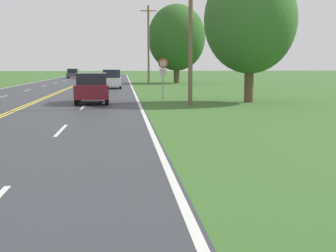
{
  "coord_description": "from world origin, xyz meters",
  "views": [
    {
      "loc": [
        5.34,
        0.38,
        2.21
      ],
      "look_at": [
        6.33,
        10.66,
        0.87
      ],
      "focal_mm": 50.0,
      "sensor_mm": 36.0,
      "label": 1
    }
  ],
  "objects_px": {
    "car_white_van_approaching": "(112,79)",
    "car_dark_grey_van_mid_near": "(73,73)",
    "tree_left_verge": "(250,20)",
    "car_maroon_suv_nearest": "(92,87)",
    "traffic_sign": "(163,69)",
    "tree_right_cluster": "(177,38)"
  },
  "relations": [
    {
      "from": "tree_right_cluster",
      "to": "car_dark_grey_van_mid_near",
      "type": "bearing_deg",
      "value": 121.73
    },
    {
      "from": "tree_left_verge",
      "to": "car_white_van_approaching",
      "type": "relative_size",
      "value": 1.95
    },
    {
      "from": "tree_left_verge",
      "to": "tree_right_cluster",
      "type": "distance_m",
      "value": 31.49
    },
    {
      "from": "traffic_sign",
      "to": "car_white_van_approaching",
      "type": "relative_size",
      "value": 0.64
    },
    {
      "from": "car_white_van_approaching",
      "to": "car_dark_grey_van_mid_near",
      "type": "distance_m",
      "value": 39.2
    },
    {
      "from": "tree_left_verge",
      "to": "car_white_van_approaching",
      "type": "distance_m",
      "value": 20.51
    },
    {
      "from": "tree_left_verge",
      "to": "car_dark_grey_van_mid_near",
      "type": "distance_m",
      "value": 59.05
    },
    {
      "from": "car_maroon_suv_nearest",
      "to": "car_dark_grey_van_mid_near",
      "type": "distance_m",
      "value": 56.92
    },
    {
      "from": "traffic_sign",
      "to": "car_dark_grey_van_mid_near",
      "type": "bearing_deg",
      "value": 101.76
    },
    {
      "from": "tree_right_cluster",
      "to": "car_dark_grey_van_mid_near",
      "type": "xyz_separation_m",
      "value": [
        -15.54,
        25.13,
        -4.82
      ]
    },
    {
      "from": "traffic_sign",
      "to": "car_white_van_approaching",
      "type": "distance_m",
      "value": 16.31
    },
    {
      "from": "traffic_sign",
      "to": "car_maroon_suv_nearest",
      "type": "distance_m",
      "value": 5.01
    },
    {
      "from": "tree_left_verge",
      "to": "car_dark_grey_van_mid_near",
      "type": "height_order",
      "value": "tree_left_verge"
    },
    {
      "from": "traffic_sign",
      "to": "tree_right_cluster",
      "type": "distance_m",
      "value": 29.71
    },
    {
      "from": "traffic_sign",
      "to": "tree_left_verge",
      "type": "distance_m",
      "value": 6.25
    },
    {
      "from": "tree_right_cluster",
      "to": "car_white_van_approaching",
      "type": "distance_m",
      "value": 16.17
    },
    {
      "from": "traffic_sign",
      "to": "car_dark_grey_van_mid_near",
      "type": "relative_size",
      "value": 0.61
    },
    {
      "from": "car_maroon_suv_nearest",
      "to": "tree_left_verge",
      "type": "bearing_deg",
      "value": 87.13
    },
    {
      "from": "traffic_sign",
      "to": "tree_left_verge",
      "type": "relative_size",
      "value": 0.33
    },
    {
      "from": "car_white_van_approaching",
      "to": "car_dark_grey_van_mid_near",
      "type": "height_order",
      "value": "car_white_van_approaching"
    },
    {
      "from": "car_maroon_suv_nearest",
      "to": "car_dark_grey_van_mid_near",
      "type": "bearing_deg",
      "value": -175.21
    },
    {
      "from": "car_white_van_approaching",
      "to": "car_dark_grey_van_mid_near",
      "type": "bearing_deg",
      "value": -169.13
    }
  ]
}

